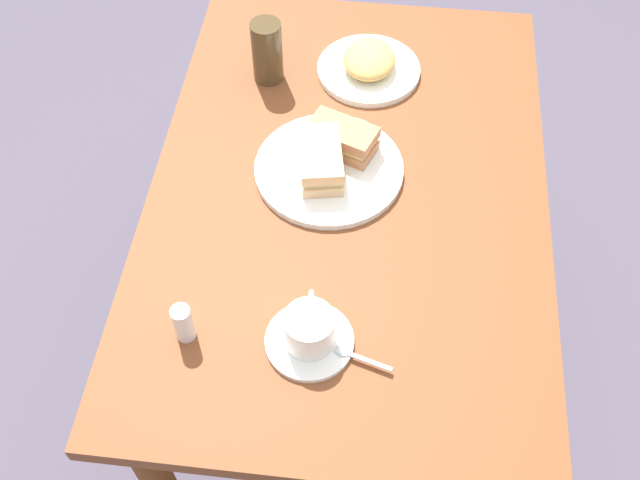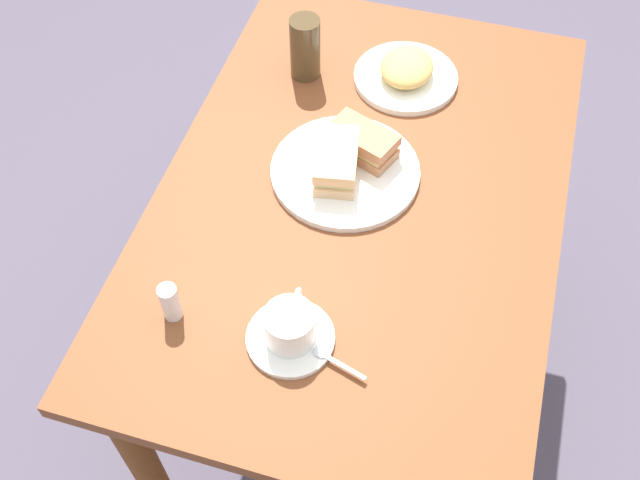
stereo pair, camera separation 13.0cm
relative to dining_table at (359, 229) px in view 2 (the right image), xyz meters
name	(u,v)px [view 2 (the right image)]	position (x,y,z in m)	size (l,w,h in m)	color
ground_plane	(349,372)	(0.00, 0.00, -0.65)	(6.00, 6.00, 0.00)	#4F4755
dining_table	(359,229)	(0.00, 0.00, 0.00)	(1.13, 0.75, 0.77)	brown
sandwich_plate	(345,171)	(-0.03, -0.04, 0.13)	(0.29, 0.29, 0.01)	white
sandwich_front	(337,161)	(-0.02, -0.06, 0.17)	(0.15, 0.10, 0.06)	#E4B680
sandwich_back	(362,142)	(-0.08, -0.02, 0.16)	(0.11, 0.15, 0.06)	#BA7B54
coffee_saucer	(290,338)	(0.34, -0.03, 0.13)	(0.15, 0.15, 0.01)	white
coffee_cup	(290,325)	(0.34, -0.03, 0.17)	(0.11, 0.08, 0.07)	white
spoon	(330,358)	(0.36, 0.04, 0.13)	(0.04, 0.10, 0.01)	silver
side_plate	(406,78)	(-0.32, 0.01, 0.13)	(0.22, 0.22, 0.01)	white
side_food_pile	(407,67)	(-0.32, 0.01, 0.16)	(0.13, 0.11, 0.04)	tan
salt_shaker	(170,302)	(0.35, -0.24, 0.16)	(0.03, 0.03, 0.08)	silver
drinking_glass	(305,48)	(-0.29, -0.20, 0.19)	(0.06, 0.06, 0.14)	#493821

